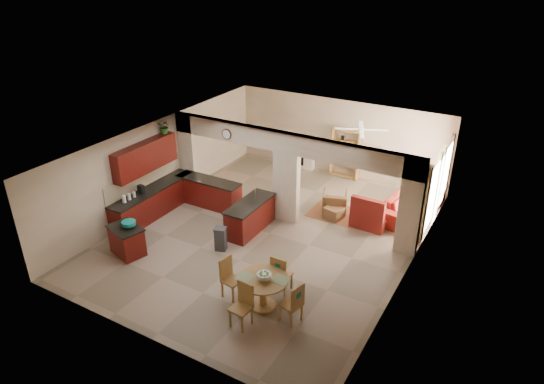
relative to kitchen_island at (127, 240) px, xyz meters
The scene contains 39 objects.
floor 4.01m from the kitchen_island, 45.17° to the left, with size 10.00×10.00×0.00m, color gray.
ceiling 4.65m from the kitchen_island, 45.17° to the left, with size 10.00×10.00×0.00m, color white.
wall_back 8.38m from the kitchen_island, 70.24° to the left, with size 8.00×8.00×0.00m, color beige.
wall_front 3.69m from the kitchen_island, 37.69° to the right, with size 8.00×8.00×0.00m, color beige.
wall_left 3.22m from the kitchen_island, 112.80° to the left, with size 10.00×10.00×0.00m, color beige.
wall_right 7.44m from the kitchen_island, 22.55° to the left, with size 10.00×10.00×0.00m, color beige.
partition_left_pier 4.05m from the kitchen_island, 103.07° to the left, with size 0.60×0.25×2.80m, color beige.
partition_center_pier 4.80m from the kitchen_island, 53.71° to the left, with size 0.80×0.25×2.20m, color beige.
partition_right_pier 7.62m from the kitchen_island, 30.45° to the left, with size 0.60×0.25×2.80m, color beige.
partition_header 5.19m from the kitchen_island, 53.71° to the left, with size 8.00×0.25×0.60m, color beige.
kitchen_counter 2.62m from the kitchen_island, 99.87° to the left, with size 2.52×3.29×1.48m.
upper_cabinets 2.72m from the kitchen_island, 116.44° to the left, with size 0.35×2.40×0.90m, color #3A0906.
peninsula 3.50m from the kitchen_island, 50.84° to the left, with size 0.70×1.85×0.91m.
wall_clock 4.28m from the kitchen_island, 77.56° to the left, with size 0.34×0.34×0.03m, color #492518.
rug 6.37m from the kitchen_island, 50.86° to the left, with size 1.60×1.30×0.01m, color #955936.
fireplace 7.76m from the kitchen_island, 81.01° to the left, with size 1.60×0.35×1.20m.
shelving_unit 8.29m from the kitchen_island, 67.54° to the left, with size 1.00×0.32×1.80m, color olive.
window_a 8.54m from the kitchen_island, 37.10° to the left, with size 0.02×0.90×1.90m, color white.
window_b 9.66m from the kitchen_island, 45.20° to the left, with size 0.02×0.90×1.90m, color white.
glazed_door 9.06m from the kitchen_island, 41.40° to the left, with size 0.02×0.70×2.10m, color white.
drape_a_left 8.16m from the kitchen_island, 33.89° to the left, with size 0.10×0.28×2.30m, color #3B1817.
drape_a_right 8.88m from the kitchen_island, 40.35° to the left, with size 0.10×0.28×2.30m, color #3B1817.
drape_b_left 9.21m from the kitchen_island, 42.73° to the left, with size 0.10×0.28×2.30m, color #3B1817.
drape_b_right 10.06m from the kitchen_island, 47.77° to the left, with size 0.10×0.28×2.30m, color #3B1817.
ceiling_fan 7.56m from the kitchen_island, 53.51° to the left, with size 1.00×1.00×0.10m, color white.
kitchen_island is the anchor object (origin of this frame).
teal_bowl 0.51m from the kitchen_island, 39.14° to the left, with size 0.37×0.37×0.17m, color #128173.
trash_can 2.52m from the kitchen_island, 34.42° to the left, with size 0.30×0.25×0.63m, color #313134.
dining_table 4.33m from the kitchen_island, ahead, with size 1.17×1.17×0.80m.
fruit_bowl 4.39m from the kitchen_island, ahead, with size 0.33×0.33×0.17m, color #52A423.
sofa 8.56m from the kitchen_island, 44.43° to the left, with size 1.04×2.66×0.78m, color maroon.
chaise 7.03m from the kitchen_island, 42.53° to the left, with size 1.02×0.84×0.41m, color maroon.
armchair 6.36m from the kitchen_island, 51.98° to the left, with size 0.75×0.77×0.70m, color maroon.
ottoman 6.16m from the kitchen_island, 48.56° to the left, with size 0.51×0.51×0.37m, color maroon.
plant 3.83m from the kitchen_island, 108.70° to the left, with size 0.40×0.34×0.44m, color #1C4C14.
chair_north 4.44m from the kitchen_island, ahead, with size 0.43×0.43×1.02m.
chair_east 5.19m from the kitchen_island, ahead, with size 0.51×0.51×1.02m.
chair_south 4.30m from the kitchen_island, 10.21° to the right, with size 0.45×0.45×1.02m.
chair_west 3.41m from the kitchen_island, ahead, with size 0.48×0.48×1.02m.
Camera 1 is at (6.13, -10.53, 7.38)m, focal length 32.00 mm.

